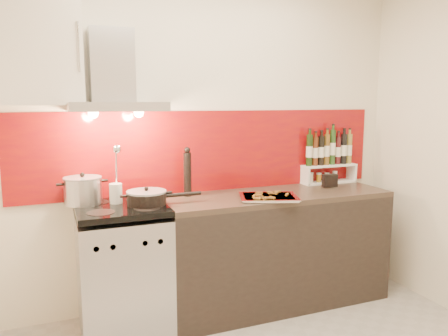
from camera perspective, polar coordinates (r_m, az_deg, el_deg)
name	(u,v)px	position (r m, az deg, el deg)	size (l,w,h in m)	color
back_wall	(203,141)	(3.47, -2.75, 3.51)	(3.40, 0.02, 2.60)	silver
backsplash	(210,151)	(3.48, -1.90, 2.21)	(3.00, 0.02, 0.64)	maroon
range_stove	(123,271)	(3.21, -13.00, -12.94)	(0.60, 0.60, 0.91)	#B7B7BA
counter	(275,248)	(3.57, 6.69, -10.36)	(1.80, 0.60, 0.90)	black
range_hood	(114,82)	(3.13, -14.24, 10.80)	(0.62, 0.50, 0.61)	#B7B7BA
upper_cabinet	(23,47)	(3.11, -24.76, 14.13)	(0.70, 0.35, 0.72)	white
stock_pot	(83,190)	(3.17, -17.94, -2.79)	(0.26, 0.26, 0.22)	#B7B7BA
saute_pan	(148,198)	(3.05, -9.94, -3.82)	(0.53, 0.27, 0.13)	black
utensil_jar	(116,187)	(3.12, -13.93, -2.41)	(0.09, 0.13, 0.43)	silver
pepper_mill	(187,172)	(3.31, -4.80, -0.58)	(0.06, 0.06, 0.38)	black
step_shelf	(329,158)	(3.93, 13.52, 1.25)	(0.50, 0.14, 0.47)	white
caddy_box	(330,181)	(3.74, 13.66, -1.60)	(0.12, 0.05, 0.11)	black
baking_tray	(268,197)	(3.24, 5.82, -3.77)	(0.51, 0.45, 0.03)	silver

